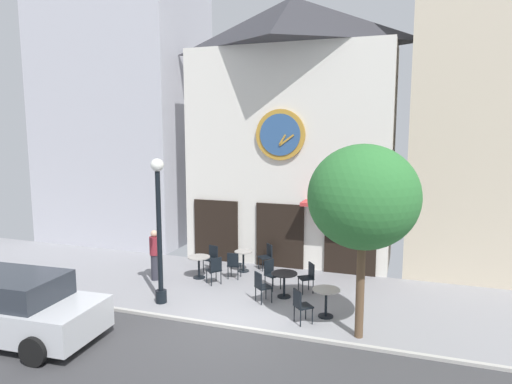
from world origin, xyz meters
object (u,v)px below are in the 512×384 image
Objects in this scene: cafe_table_near_curb at (284,279)px; parked_car_silver at (12,307)px; cafe_chair_curbside at (261,285)px; cafe_chair_mid_row at (300,304)px; cafe_table_rightmost at (326,297)px; cafe_chair_facing_wall at (215,268)px; cafe_table_near_door at (243,258)px; pedestrian_maroon at (155,254)px; cafe_table_center_right at (199,262)px; street_lamp at (159,231)px; street_tree at (363,198)px; cafe_chair_outer at (308,275)px; cafe_chair_right_end at (267,255)px; cafe_chair_near_lamp at (234,263)px; cafe_chair_under_awning at (271,272)px; cafe_chair_by_entrance at (212,256)px.

parked_car_silver is at bearing -139.37° from cafe_table_near_curb.
parked_car_silver is (-4.88, -3.99, 0.23)m from cafe_chair_curbside.
cafe_chair_mid_row is at bearing 25.53° from parked_car_silver.
cafe_chair_facing_wall is at bearing 160.63° from cafe_table_rightmost.
cafe_chair_curbside is at bearing -59.47° from cafe_table_near_door.
parked_car_silver reaches higher than cafe_table_near_door.
cafe_table_center_right is at bearing 26.58° from pedestrian_maroon.
street_tree is (5.59, -0.35, 1.27)m from street_lamp.
cafe_chair_outer is at bearing 47.73° from cafe_table_near_curb.
cafe_table_rightmost reaches higher than cafe_table_near_door.
cafe_chair_outer is at bearing 29.96° from street_lamp.
street_lamp is at bearing -116.26° from cafe_chair_right_end.
cafe_table_center_right is 0.17× the size of parked_car_silver.
street_tree reaches higher than cafe_table_near_door.
cafe_table_rightmost is 0.83m from cafe_chair_mid_row.
cafe_table_rightmost is 4.03m from cafe_chair_facing_wall.
street_lamp is at bearing -115.02° from cafe_chair_near_lamp.
street_tree reaches higher than cafe_chair_mid_row.
cafe_table_center_right is 0.83× the size of cafe_chair_mid_row.
cafe_table_rightmost is at bearing 6.75° from street_lamp.
cafe_table_near_curb is 0.81m from cafe_chair_under_awning.
parked_car_silver is (-6.26, -2.99, 0.23)m from cafe_chair_mid_row.
cafe_chair_mid_row is 2.63m from cafe_chair_under_awning.
parked_car_silver is (-4.10, -6.99, 0.23)m from cafe_chair_right_end.
street_tree is at bearing -40.97° from cafe_table_near_door.
street_lamp is 5.74× the size of cafe_table_near_door.
street_lamp is 2.39m from pedestrian_maroon.
street_tree is 5.11× the size of cafe_chair_mid_row.
cafe_chair_near_lamp is at bearing -25.98° from cafe_chair_by_entrance.
street_lamp is at bearing 54.80° from parked_car_silver.
street_lamp is 5.44× the size of cafe_table_rightmost.
cafe_chair_outer is (-0.83, 1.64, -0.02)m from cafe_table_rightmost.
cafe_chair_mid_row is 1.00× the size of cafe_chair_by_entrance.
street_lamp is at bearing -173.25° from cafe_table_rightmost.
cafe_table_near_curb is 0.86× the size of cafe_chair_near_lamp.
cafe_chair_by_entrance is 0.54× the size of pedestrian_maroon.
cafe_chair_curbside is at bearing 18.71° from street_lamp.
cafe_chair_facing_wall is (0.84, 1.88, -1.57)m from street_lamp.
cafe_table_rightmost reaches higher than cafe_table_center_right.
cafe_chair_right_end is 1.00× the size of cafe_chair_curbside.
street_tree is 6.18× the size of cafe_table_center_right.
cafe_chair_under_awning is (-2.00, 1.56, -0.02)m from cafe_table_rightmost.
parked_car_silver reaches higher than cafe_chair_mid_row.
cafe_table_near_curb is at bearing -13.36° from cafe_table_center_right.
street_lamp is at bearing -53.89° from pedestrian_maroon.
cafe_chair_mid_row is at bearing -18.12° from pedestrian_maroon.
pedestrian_maroon is at bearing 161.88° from cafe_chair_mid_row.
cafe_table_near_curb is (3.22, 1.55, -1.55)m from street_lamp.
parked_car_silver reaches higher than cafe_chair_curbside.
cafe_chair_curbside is (-1.93, 0.37, -0.02)m from cafe_table_rightmost.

